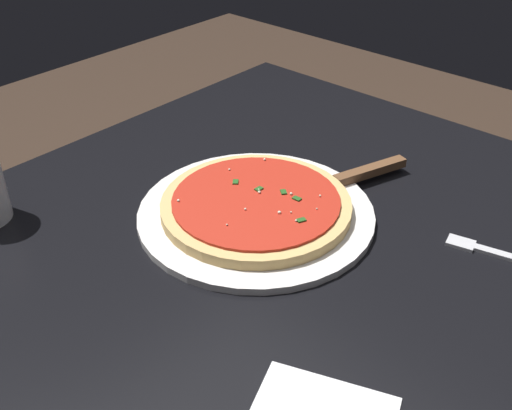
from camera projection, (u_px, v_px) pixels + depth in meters
restaurant_table at (272, 304)px, 0.94m from camera, size 0.85×0.95×0.74m
serving_plate at (256, 214)px, 0.88m from camera, size 0.34×0.34×0.01m
pizza at (256, 205)px, 0.88m from camera, size 0.27×0.27×0.02m
pizza_server at (349, 179)px, 0.94m from camera, size 0.11×0.22×0.01m
fork at (509, 257)px, 0.81m from camera, size 0.19×0.06×0.00m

